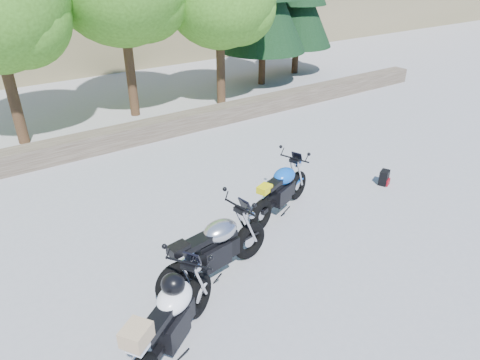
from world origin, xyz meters
name	(u,v)px	position (x,y,z in m)	size (l,w,h in m)	color
ground	(263,243)	(0.00, 0.00, 0.00)	(90.00, 90.00, 0.00)	gray
stone_wall	(137,133)	(0.00, 5.50, 0.25)	(22.00, 0.55, 0.50)	#4A3D31
silver_bike	(215,249)	(-1.13, -0.26, 0.52)	(2.11, 0.67, 1.06)	black
white_bike	(170,320)	(-2.33, -1.18, 0.56)	(1.80, 1.28, 1.15)	black
blue_bike	(281,191)	(0.88, 0.62, 0.48)	(1.89, 0.87, 0.98)	black
backpack	(384,178)	(3.47, 0.22, 0.16)	(0.29, 0.27, 0.32)	black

